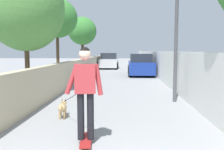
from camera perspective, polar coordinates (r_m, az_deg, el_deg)
name	(u,v)px	position (r m, az deg, el deg)	size (l,w,h in m)	color
ground_plane	(121,77)	(16.22, 2.24, -0.40)	(80.00, 80.00, 0.00)	gray
wall_left	(79,70)	(14.44, -7.93, 1.23)	(48.00, 0.30, 1.22)	tan
fence_right	(164,66)	(14.33, 12.23, 2.08)	(48.00, 0.30, 1.70)	white
tree_left_near	(57,18)	(15.87, -12.99, 13.02)	(2.58, 2.58, 5.04)	#473523
tree_left_mid	(25,9)	(10.58, -19.97, 14.66)	(3.14, 3.14, 5.16)	#473523
tree_left_far	(82,31)	(21.54, -7.09, 10.33)	(2.49, 2.49, 4.72)	#473523
lamp_post	(177,13)	(8.47, 15.20, 14.18)	(0.36, 0.36, 4.41)	#4C4C51
skateboard	(86,140)	(4.69, -6.24, -15.15)	(0.82, 0.29, 0.08)	maroon
person_skateboarder	(85,86)	(4.43, -6.39, -2.56)	(0.26, 0.72, 1.73)	black
dog	(63,107)	(6.42, -11.68, -7.55)	(2.03, 1.03, 1.06)	tan
car_near	(141,65)	(17.43, 6.82, 2.35)	(4.24, 1.80, 1.54)	navy
car_far	(109,61)	(23.92, -0.72, 3.31)	(3.89, 1.80, 1.54)	silver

